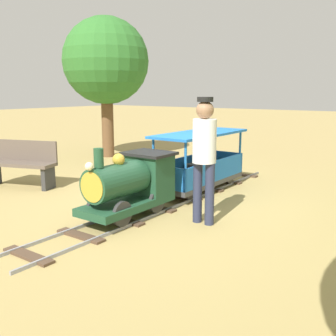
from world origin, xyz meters
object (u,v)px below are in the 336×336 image
locomotive (131,183)px  conductor_person (204,150)px  oak_tree_far (106,62)px  park_bench (21,164)px  passenger_car (200,167)px

locomotive → conductor_person: conductor_person is taller
locomotive → oak_tree_far: (3.84, -3.48, 1.92)m
locomotive → oak_tree_far: 5.53m
locomotive → park_bench: locomotive is taller
passenger_car → conductor_person: size_ratio=1.23×
locomotive → park_bench: 2.77m
locomotive → passenger_car: (0.00, -1.77, -0.06)m
locomotive → passenger_car: bearing=-90.0°
park_bench → oak_tree_far: (1.08, -3.30, 1.99)m
park_bench → conductor_person: bearing=-177.3°
passenger_car → oak_tree_far: size_ratio=0.57×
locomotive → passenger_car: locomotive is taller
locomotive → oak_tree_far: bearing=-42.2°
conductor_person → park_bench: (3.67, 0.17, -0.54)m
park_bench → oak_tree_far: size_ratio=0.39×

